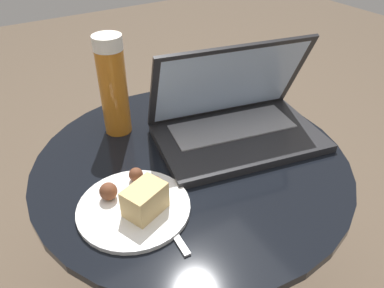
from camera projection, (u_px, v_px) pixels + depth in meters
The scene contains 5 objects.
table at pixel (192, 199), 0.89m from camera, with size 0.69×0.69×0.52m.
laptop at pixel (235, 119), 0.87m from camera, with size 0.41×0.30×0.23m.
beer_glass at pixel (113, 86), 0.85m from camera, with size 0.07×0.07×0.24m.
snack_plate at pixel (136, 202), 0.69m from camera, with size 0.21×0.21×0.06m.
fork at pixel (163, 217), 0.68m from camera, with size 0.03×0.17×0.00m.
Camera 1 is at (-0.34, -0.56, 1.02)m, focal length 35.00 mm.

